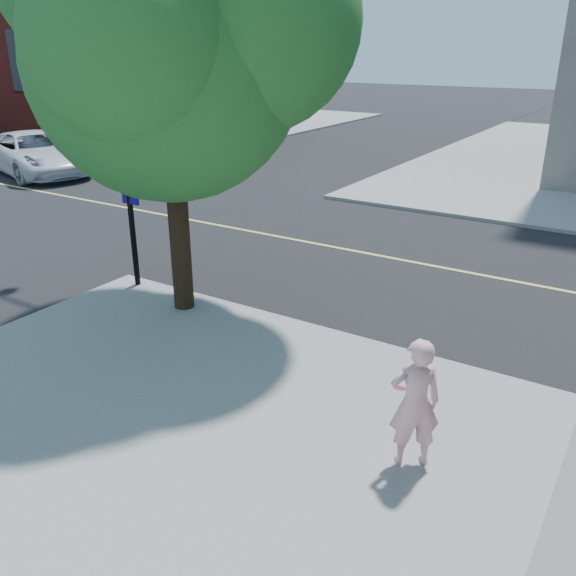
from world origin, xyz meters
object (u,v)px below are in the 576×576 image
Objects in this scene: street_tree at (171,26)px; car_a at (36,153)px; signal_pole at (55,119)px; man_on_phone at (415,403)px.

car_a is (-14.26, 7.14, -4.34)m from street_tree.
street_tree is 1.92× the size of signal_pole.
street_tree reaches higher than signal_pole.
signal_pole is 12.78m from car_a.
man_on_phone is at bearing -3.87° from signal_pole.
signal_pole reaches higher than man_on_phone.
signal_pole is at bearing -49.93° from man_on_phone.
man_on_phone is 0.28× the size of car_a.
man_on_phone is 0.22× the size of street_tree.
signal_pole is (-9.16, 2.48, 2.48)m from man_on_phone.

